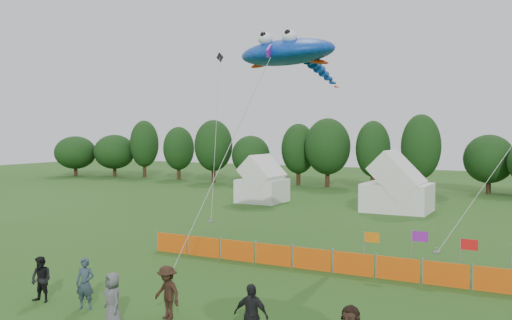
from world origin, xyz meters
The scene contains 14 objects.
ground centered at (0.00, 0.00, 0.00)m, with size 160.00×160.00×0.00m, color #234C16.
treeline centered at (1.61, 44.93, 4.18)m, with size 104.57×8.78×8.36m.
tent_left centered at (-11.97, 29.65, 1.72)m, with size 3.87×3.87×3.42m.
tent_right centered at (0.25, 29.47, 1.86)m, with size 5.22×4.18×3.69m.
barrier_fence centered at (3.54, 8.62, 0.50)m, with size 21.90×0.06×1.00m.
flag_row centered at (7.16, 9.02, 1.37)m, with size 6.73×0.58×2.12m.
spectator_a centered at (-3.48, -0.65, 0.94)m, with size 0.68×0.45×1.87m, color #2C3D4A.
spectator_b centered at (-5.55, -0.81, 0.86)m, with size 0.84×0.65×1.73m, color black.
spectator_c centered at (-0.18, -0.14, 0.93)m, with size 1.20×0.69×1.85m, color black.
spectator_d centered at (3.58, -1.04, 0.97)m, with size 1.13×0.47×1.93m, color black.
spectator_e centered at (-1.25, -1.66, 0.92)m, with size 0.90×0.58×1.83m, color #54565A.
stingray_kite centered at (-0.35, 10.34, 10.29)m, with size 6.03×12.89×11.25m.
small_kite_white centered at (8.61, 22.47, 4.88)m, with size 4.49×11.07×7.61m.
small_kite_dark centered at (-12.41, 22.64, 7.29)m, with size 4.78×8.37×13.14m.
Camera 1 is at (11.58, -15.71, 6.49)m, focal length 40.00 mm.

